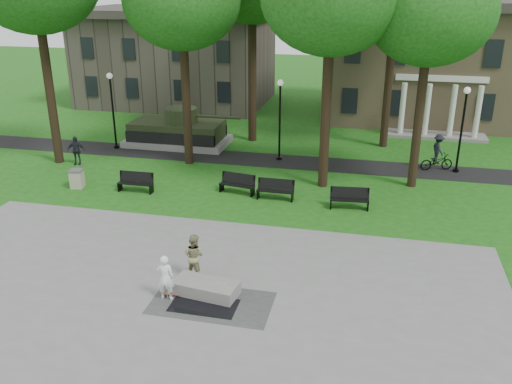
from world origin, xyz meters
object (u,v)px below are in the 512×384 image
at_px(skateboarder, 165,278).
at_px(cyclist, 437,156).
at_px(trash_bin, 77,179).
at_px(park_bench_0, 136,181).
at_px(concrete_block, 206,288).
at_px(friend_watching, 194,256).

relative_size(skateboarder, cyclist, 0.79).
height_order(cyclist, trash_bin, cyclist).
height_order(skateboarder, park_bench_0, skateboarder).
xyz_separation_m(concrete_block, park_bench_0, (-6.36, 8.41, 0.28)).
relative_size(concrete_block, park_bench_0, 1.22).
bearing_deg(concrete_block, friend_watching, 126.08).
bearing_deg(concrete_block, skateboarder, -153.15).
bearing_deg(trash_bin, park_bench_0, 3.26).
relative_size(park_bench_0, trash_bin, 1.88).
relative_size(concrete_block, friend_watching, 1.34).
height_order(friend_watching, park_bench_0, friend_watching).
bearing_deg(trash_bin, concrete_block, -40.77).
relative_size(skateboarder, trash_bin, 1.69).
bearing_deg(park_bench_0, skateboarder, -60.79).
height_order(concrete_block, friend_watching, friend_watching).
bearing_deg(park_bench_0, friend_watching, -53.42).
bearing_deg(skateboarder, trash_bin, -51.18).
bearing_deg(cyclist, skateboarder, 128.92).
height_order(concrete_block, cyclist, cyclist).
distance_m(concrete_block, skateboarder, 1.45).
relative_size(skateboarder, park_bench_0, 0.90).
bearing_deg(friend_watching, skateboarder, 89.35).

